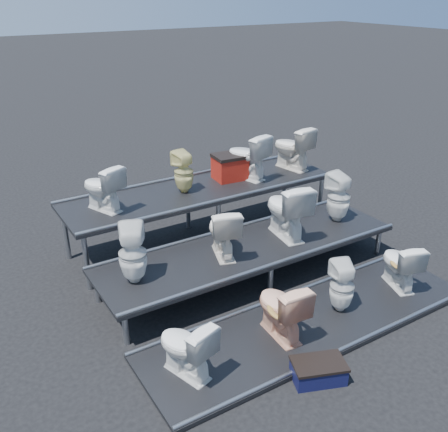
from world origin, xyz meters
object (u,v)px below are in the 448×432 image
toilet_6 (286,209)px  step_stool (318,372)px  toilet_0 (186,347)px  toilet_3 (400,264)px  toilet_2 (342,286)px  toilet_4 (133,254)px  toilet_8 (102,188)px  toilet_11 (292,148)px  toilet_5 (223,231)px  red_crate (230,168)px  toilet_9 (184,172)px  toilet_10 (247,156)px  toilet_1 (281,308)px  toilet_7 (339,197)px

toilet_6 → step_stool: toilet_6 is taller
toilet_6 → toilet_0: bearing=38.5°
toilet_3 → toilet_2: bearing=19.1°
toilet_2 → toilet_4: bearing=-11.9°
toilet_8 → step_stool: (0.98, -3.32, -1.09)m
toilet_11 → toilet_0: bearing=28.3°
toilet_5 → red_crate: bearing=-106.4°
toilet_9 → step_stool: 3.50m
toilet_9 → red_crate: (0.87, 0.11, -0.14)m
toilet_0 → toilet_8: bearing=-110.1°
toilet_3 → toilet_10: 2.81m
toilet_1 → toilet_5: bearing=-88.2°
toilet_3 → toilet_4: toilet_4 is taller
toilet_1 → toilet_9: toilet_9 is taller
toilet_1 → red_crate: 2.97m
toilet_9 → step_stool: (-0.24, -3.32, -1.08)m
toilet_4 → toilet_8: 1.35m
toilet_3 → toilet_6: (-0.86, 1.30, 0.48)m
toilet_8 → toilet_11: (3.24, 0.00, 0.04)m
toilet_3 → toilet_6: bearing=-37.4°
toilet_0 → step_stool: bearing=130.1°
toilet_7 → red_crate: bearing=-58.3°
toilet_3 → toilet_8: bearing=-22.0°
toilet_6 → toilet_7: bearing=-171.4°
toilet_0 → toilet_6: 2.64m
toilet_8 → step_stool: toilet_8 is taller
toilet_1 → toilet_4: toilet_4 is taller
toilet_2 → toilet_10: size_ratio=0.90×
toilet_5 → toilet_11: 2.54m
step_stool → toilet_1: bearing=105.8°
toilet_3 → toilet_4: 3.40m
toilet_5 → toilet_9: toilet_9 is taller
toilet_10 → toilet_2: bearing=66.9°
toilet_9 → toilet_11: size_ratio=0.87×
toilet_5 → toilet_4: bearing=18.8°
toilet_3 → step_stool: size_ratio=1.25×
toilet_0 → toilet_11: toilet_11 is taller
toilet_4 → step_stool: size_ratio=1.41×
toilet_5 → toilet_6: (1.02, 0.00, 0.06)m
toilet_9 → step_stool: bearing=77.1°
toilet_11 → toilet_5: bearing=21.9°
toilet_11 → red_crate: size_ratio=1.48×
toilet_7 → toilet_5: bearing=-3.3°
toilet_0 → toilet_2: (2.10, 0.00, -0.00)m
toilet_1 → toilet_4: 1.80m
toilet_2 → toilet_9: bearing=-54.2°
toilet_3 → red_crate: red_crate is taller
toilet_9 → red_crate: toilet_9 is taller
toilet_2 → step_stool: toilet_2 is taller
toilet_6 → red_crate: size_ratio=1.64×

